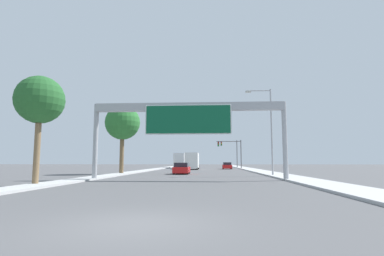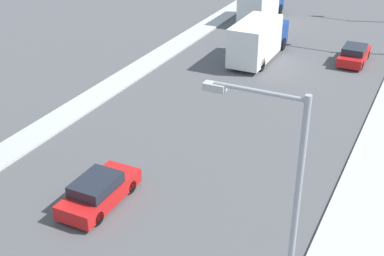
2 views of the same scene
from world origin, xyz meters
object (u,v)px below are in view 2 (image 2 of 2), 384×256
at_px(street_lamp_right, 282,224).
at_px(truck_box_secondary, 261,2).
at_px(truck_box_primary, 258,39).
at_px(car_far_center, 99,191).
at_px(car_near_right, 354,55).

bearing_deg(street_lamp_right, truck_box_secondary, 110.04).
relative_size(truck_box_secondary, street_lamp_right, 0.76).
bearing_deg(truck_box_primary, truck_box_secondary, 108.43).
bearing_deg(car_far_center, truck_box_primary, 90.00).
relative_size(car_far_center, truck_box_primary, 0.56).
bearing_deg(car_near_right, truck_box_secondary, 142.97).
bearing_deg(car_far_center, street_lamp_right, -26.15).
xyz_separation_m(car_near_right, truck_box_primary, (-7.00, -2.58, 0.99)).
relative_size(truck_box_primary, truck_box_secondary, 1.08).
xyz_separation_m(car_far_center, street_lamp_right, (10.02, -4.92, 4.95)).
bearing_deg(truck_box_secondary, car_far_center, -83.79).
distance_m(truck_box_secondary, street_lamp_right, 39.65).
height_order(car_far_center, street_lamp_right, street_lamp_right).
xyz_separation_m(car_near_right, car_far_center, (-7.00, -24.23, 0.02)).
relative_size(car_near_right, truck_box_primary, 0.54).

